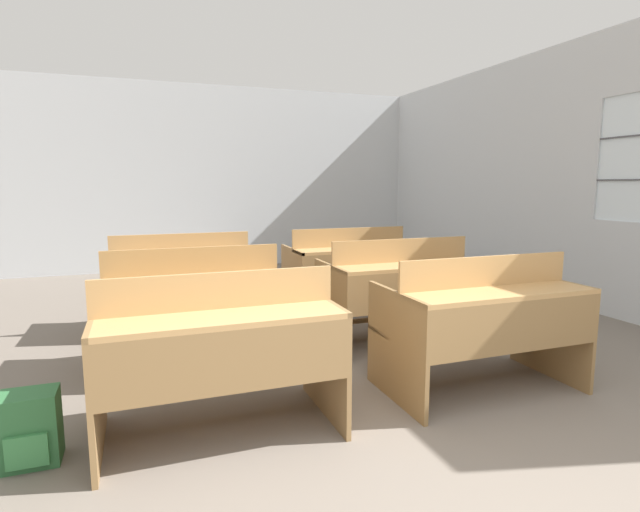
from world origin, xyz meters
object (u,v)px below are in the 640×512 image
bench_front_right (483,321)px  bench_third_right (349,268)px  wastepaper_bin (469,273)px  bench_front_left (220,351)px  bench_second_right (400,289)px  schoolbag (30,429)px  bench_second_left (195,304)px  bench_third_left (183,279)px

bench_front_right → bench_third_right: size_ratio=1.00×
bench_front_right → wastepaper_bin: size_ratio=4.40×
bench_third_right → bench_front_left: bearing=-127.8°
bench_front_left → bench_second_right: size_ratio=1.00×
bench_second_right → schoolbag: size_ratio=3.52×
bench_front_right → bench_third_right: bearing=90.0°
bench_second_right → bench_third_right: bearing=89.6°
bench_front_right → bench_second_right: bearing=90.4°
bench_front_right → bench_third_right: (0.00, 2.23, 0.00)m
bench_third_right → bench_second_left: bearing=-147.5°
bench_second_left → schoolbag: size_ratio=3.52×
bench_front_left → bench_second_left: (-0.01, 1.12, 0.00)m
bench_third_right → schoolbag: bearing=-140.3°
bench_front_right → wastepaper_bin: 3.76m
schoolbag → bench_front_right: bearing=-0.4°
bench_front_left → bench_second_right: same height
bench_second_left → bench_second_right: (1.73, -0.02, 0.00)m
bench_third_left → schoolbag: 2.40m
bench_third_left → wastepaper_bin: 4.01m
bench_front_left → bench_third_left: (-0.01, 2.22, 0.00)m
bench_second_left → bench_second_right: same height
bench_front_left → bench_third_left: 2.22m
wastepaper_bin → bench_third_right: bearing=-159.2°
wastepaper_bin → schoolbag: 5.70m
bench_front_left → wastepaper_bin: bench_front_left is taller
bench_second_left → wastepaper_bin: size_ratio=4.40×
schoolbag → wastepaper_bin: bearing=32.1°
bench_front_left → wastepaper_bin: (3.89, 3.05, -0.33)m
bench_third_left → bench_front_right: bearing=-51.9°
bench_third_left → bench_third_right: 1.74m
bench_second_right → schoolbag: bearing=-157.9°
bench_front_right → bench_third_left: same height
bench_third_right → schoolbag: 3.47m
bench_front_right → bench_second_left: 2.07m
bench_front_right → bench_third_right: same height
bench_second_left → bench_second_right: size_ratio=1.00×
bench_second_right → bench_third_left: bearing=147.1°
bench_front_right → bench_second_right: 1.10m
bench_front_left → bench_second_right: bearing=32.6°
bench_second_right → bench_third_left: (-1.73, 1.12, 0.00)m
bench_second_left → schoolbag: (-0.92, -1.10, -0.30)m
bench_front_left → bench_second_left: same height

